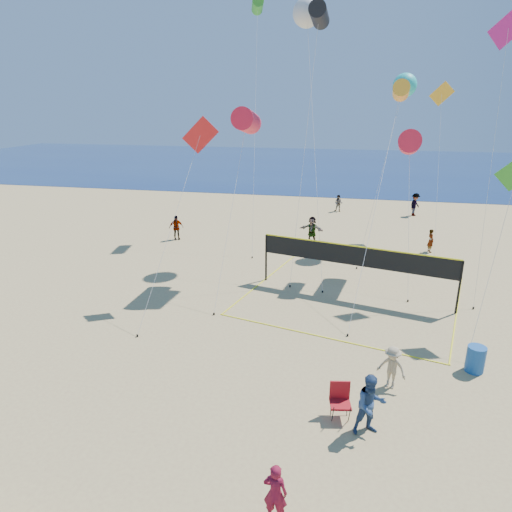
% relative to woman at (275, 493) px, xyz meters
% --- Properties ---
extents(ground, '(120.00, 120.00, 0.00)m').
position_rel_woman_xyz_m(ground, '(0.24, 1.25, -0.78)').
color(ground, tan).
rests_on(ground, ground).
extents(ocean, '(140.00, 50.00, 0.03)m').
position_rel_woman_xyz_m(ocean, '(0.24, 63.25, -0.77)').
color(ocean, navy).
rests_on(ocean, ground).
extents(woman, '(0.60, 0.42, 1.57)m').
position_rel_woman_xyz_m(woman, '(0.00, 0.00, 0.00)').
color(woman, maroon).
rests_on(woman, ground).
extents(bystander_a, '(1.13, 1.02, 1.92)m').
position_rel_woman_xyz_m(bystander_a, '(2.22, 3.50, 0.18)').
color(bystander_a, navy).
rests_on(bystander_a, ground).
extents(bystander_b, '(1.14, 0.93, 1.54)m').
position_rel_woman_xyz_m(bystander_b, '(3.01, 5.97, -0.01)').
color(bystander_b, tan).
rests_on(bystander_b, ground).
extents(far_person_0, '(1.09, 0.92, 1.75)m').
position_rel_woman_xyz_m(far_person_0, '(-10.60, 21.18, 0.09)').
color(far_person_0, gray).
rests_on(far_person_0, ground).
extents(far_person_1, '(1.79, 1.00, 1.84)m').
position_rel_woman_xyz_m(far_person_1, '(-1.16, 22.38, 0.14)').
color(far_person_1, gray).
rests_on(far_person_1, ground).
extents(far_person_2, '(0.50, 0.63, 1.52)m').
position_rel_woman_xyz_m(far_person_2, '(6.57, 21.85, -0.02)').
color(far_person_2, gray).
rests_on(far_person_2, ground).
extents(far_person_3, '(0.84, 0.72, 1.48)m').
position_rel_woman_xyz_m(far_person_3, '(0.32, 32.28, -0.04)').
color(far_person_3, gray).
rests_on(far_person_3, ground).
extents(far_person_4, '(1.28, 1.44, 1.94)m').
position_rel_woman_xyz_m(far_person_4, '(6.75, 32.02, 0.19)').
color(far_person_4, gray).
rests_on(far_person_4, ground).
extents(camp_chair, '(0.71, 0.85, 1.29)m').
position_rel_woman_xyz_m(camp_chair, '(1.35, 4.07, -0.12)').
color(camp_chair, maroon).
rests_on(camp_chair, ground).
extents(trash_barrel, '(0.79, 0.79, 0.98)m').
position_rel_woman_xyz_m(trash_barrel, '(6.08, 7.61, -0.29)').
color(trash_barrel, '#164C94').
rests_on(trash_barrel, ground).
extents(volleyball_net, '(11.90, 11.79, 2.64)m').
position_rel_woman_xyz_m(volleyball_net, '(1.71, 13.69, 1.04)').
color(volleyball_net, black).
rests_on(volleyball_net, ground).
extents(kite_0, '(1.22, 6.61, 9.10)m').
position_rel_woman_xyz_m(kite_0, '(-4.12, 15.32, 7.58)').
color(kite_0, red).
rests_on(kite_0, ground).
extents(kite_1, '(1.20, 4.67, 14.02)m').
position_rel_woman_xyz_m(kite_1, '(-0.87, 17.68, 12.64)').
color(kite_1, black).
rests_on(kite_1, ground).
extents(kite_2, '(2.54, 10.17, 10.41)m').
position_rel_woman_xyz_m(kite_2, '(3.52, 18.37, 9.05)').
color(kite_2, '#F9AB27').
rests_on(kite_2, ground).
extents(kite_3, '(2.30, 5.24, 8.70)m').
position_rel_woman_xyz_m(kite_3, '(-5.74, 12.31, 6.68)').
color(kite_3, red).
rests_on(kite_3, ground).
extents(kite_5, '(1.89, 4.22, 13.48)m').
position_rel_woman_xyz_m(kite_5, '(7.91, 16.99, 11.13)').
color(kite_5, '#CE1D81').
rests_on(kite_5, ground).
extents(kite_6, '(2.95, 7.99, 14.87)m').
position_rel_woman_xyz_m(kite_6, '(-1.82, 20.78, 13.27)').
color(kite_6, silver).
rests_on(kite_6, ground).
extents(kite_7, '(3.21, 6.54, 10.98)m').
position_rel_woman_xyz_m(kite_7, '(4.13, 23.19, 9.46)').
color(kite_7, '#22C5BE').
rests_on(kite_7, ground).
extents(kite_8, '(1.80, 8.36, 15.93)m').
position_rel_woman_xyz_m(kite_8, '(-5.66, 25.63, 14.61)').
color(kite_8, green).
rests_on(kite_8, ground).
extents(kite_9, '(1.56, 6.83, 10.63)m').
position_rel_woman_xyz_m(kite_9, '(6.93, 26.46, 8.43)').
color(kite_9, '#F9AB27').
rests_on(kite_9, ground).
extents(kite_10, '(1.46, 5.79, 8.02)m').
position_rel_woman_xyz_m(kite_10, '(4.15, 17.73, 6.47)').
color(kite_10, red).
rests_on(kite_10, ground).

